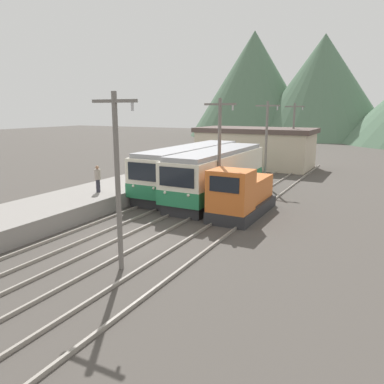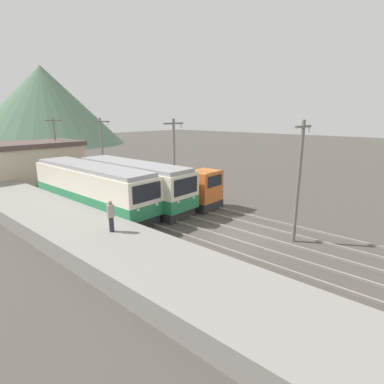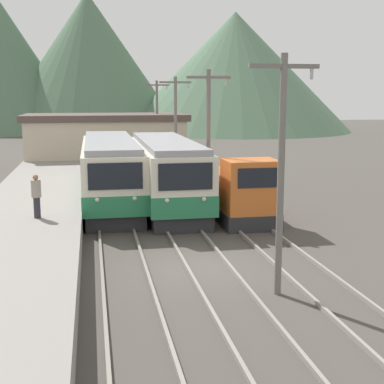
{
  "view_description": "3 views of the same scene",
  "coord_description": "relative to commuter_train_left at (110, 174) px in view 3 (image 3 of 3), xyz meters",
  "views": [
    {
      "loc": [
        10.67,
        -13.78,
        6.22
      ],
      "look_at": [
        0.4,
        5.74,
        1.34
      ],
      "focal_mm": 35.0,
      "sensor_mm": 36.0,
      "label": 1
    },
    {
      "loc": [
        -14.31,
        -8.91,
        7.08
      ],
      "look_at": [
        1.4,
        4.75,
        1.74
      ],
      "focal_mm": 28.0,
      "sensor_mm": 36.0,
      "label": 2
    },
    {
      "loc": [
        -3.51,
        -16.94,
        5.75
      ],
      "look_at": [
        0.87,
        6.39,
        1.43
      ],
      "focal_mm": 50.0,
      "sensor_mm": 36.0,
      "label": 3
    }
  ],
  "objects": [
    {
      "name": "shunting_locomotive",
      "position": [
        5.8,
        -4.58,
        -0.42
      ],
      "size": [
        2.4,
        6.02,
        3.0
      ],
      "color": "#28282B",
      "rests_on": "ground"
    },
    {
      "name": "ground_plane",
      "position": [
        2.6,
        -11.31,
        -1.63
      ],
      "size": [
        200.0,
        200.0,
        0.0
      ],
      "primitive_type": "plane",
      "color": "#47423D"
    },
    {
      "name": "catenary_mast_mid",
      "position": [
        4.31,
        -4.51,
        2.12
      ],
      "size": [
        2.0,
        0.2,
        6.87
      ],
      "color": "slate",
      "rests_on": "ground"
    },
    {
      "name": "catenary_mast_distant",
      "position": [
        4.31,
        14.65,
        2.12
      ],
      "size": [
        2.0,
        0.2,
        6.87
      ],
      "color": "slate",
      "rests_on": "ground"
    },
    {
      "name": "catenary_mast_far",
      "position": [
        4.31,
        5.07,
        2.12
      ],
      "size": [
        2.0,
        0.2,
        6.87
      ],
      "color": "slate",
      "rests_on": "ground"
    },
    {
      "name": "platform_left",
      "position": [
        -3.65,
        -11.31,
        -1.14
      ],
      "size": [
        4.5,
        54.0,
        0.99
      ],
      "primitive_type": "cube",
      "color": "gray",
      "rests_on": "ground"
    },
    {
      "name": "track_right",
      "position": [
        5.8,
        -11.31,
        -1.56
      ],
      "size": [
        1.54,
        60.0,
        0.14
      ],
      "color": "gray",
      "rests_on": "ground"
    },
    {
      "name": "mountain_backdrop",
      "position": [
        3.0,
        61.1,
        9.1
      ],
      "size": [
        72.74,
        39.53,
        24.09
      ],
      "color": "#517056",
      "rests_on": "ground"
    },
    {
      "name": "person_on_platform",
      "position": [
        -3.11,
        -6.99,
        0.3
      ],
      "size": [
        0.38,
        0.38,
        1.73
      ],
      "color": "#282833",
      "rests_on": "platform_left"
    },
    {
      "name": "track_center",
      "position": [
        2.8,
        -11.31,
        -1.56
      ],
      "size": [
        1.54,
        60.0,
        0.14
      ],
      "color": "gray",
      "rests_on": "ground"
    },
    {
      "name": "station_building",
      "position": [
        0.21,
        14.69,
        0.53
      ],
      "size": [
        12.6,
        6.3,
        4.27
      ],
      "color": "beige",
      "rests_on": "ground"
    },
    {
      "name": "catenary_mast_near",
      "position": [
        4.31,
        -14.09,
        2.12
      ],
      "size": [
        2.0,
        0.2,
        6.87
      ],
      "color": "slate",
      "rests_on": "ground"
    },
    {
      "name": "commuter_train_left",
      "position": [
        0.0,
        0.0,
        0.0
      ],
      "size": [
        2.84,
        12.83,
        3.49
      ],
      "color": "#28282B",
      "rests_on": "ground"
    },
    {
      "name": "commuter_train_center",
      "position": [
        2.8,
        -1.3,
        0.01
      ],
      "size": [
        2.84,
        11.65,
        3.51
      ],
      "color": "#28282B",
      "rests_on": "ground"
    },
    {
      "name": "track_left",
      "position": [
        0.0,
        -11.31,
        -1.56
      ],
      "size": [
        1.54,
        60.0,
        0.14
      ],
      "color": "gray",
      "rests_on": "ground"
    }
  ]
}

